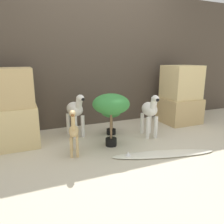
# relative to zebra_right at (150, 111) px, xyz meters

# --- Properties ---
(ground_plane) EXTENTS (14.00, 14.00, 0.00)m
(ground_plane) POSITION_rel_zebra_right_xyz_m (-0.48, -0.39, -0.38)
(ground_plane) COLOR beige
(wall_back) EXTENTS (6.40, 0.08, 2.20)m
(wall_back) POSITION_rel_zebra_right_xyz_m (-0.48, 0.94, 0.72)
(wall_back) COLOR #473D33
(wall_back) RESTS_ON ground_plane
(rock_pillar_left) EXTENTS (0.63, 0.58, 1.02)m
(rock_pillar_left) POSITION_rel_zebra_right_xyz_m (-1.85, 0.42, 0.11)
(rock_pillar_left) COLOR #DBC184
(rock_pillar_left) RESTS_ON ground_plane
(rock_pillar_right) EXTENTS (0.63, 0.58, 1.01)m
(rock_pillar_right) POSITION_rel_zebra_right_xyz_m (0.89, 0.42, 0.09)
(rock_pillar_right) COLOR tan
(rock_pillar_right) RESTS_ON ground_plane
(zebra_right) EXTENTS (0.26, 0.46, 0.65)m
(zebra_right) POSITION_rel_zebra_right_xyz_m (0.00, 0.00, 0.00)
(zebra_right) COLOR white
(zebra_right) RESTS_ON ground_plane
(zebra_left) EXTENTS (0.28, 0.46, 0.65)m
(zebra_left) POSITION_rel_zebra_right_xyz_m (-1.00, 0.43, 0.00)
(zebra_left) COLOR white
(zebra_left) RESTS_ON ground_plane
(giraffe_figurine) EXTENTS (0.19, 0.42, 0.60)m
(giraffe_figurine) POSITION_rel_zebra_right_xyz_m (-1.18, -0.21, -0.08)
(giraffe_figurine) COLOR tan
(giraffe_figurine) RESTS_ON ground_plane
(potted_palm_front) EXTENTS (0.48, 0.48, 0.70)m
(potted_palm_front) POSITION_rel_zebra_right_xyz_m (-0.66, -0.12, 0.16)
(potted_palm_front) COLOR black
(potted_palm_front) RESTS_ON ground_plane
(potted_palm_back) EXTENTS (0.29, 0.29, 0.43)m
(potted_palm_back) POSITION_rel_zebra_right_xyz_m (-0.49, 0.30, -0.07)
(potted_palm_back) COLOR black
(potted_palm_back) RESTS_ON ground_plane
(surfboard) EXTENTS (1.28, 0.52, 0.07)m
(surfboard) POSITION_rel_zebra_right_xyz_m (-0.20, -0.63, -0.37)
(surfboard) COLOR silver
(surfboard) RESTS_ON ground_plane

